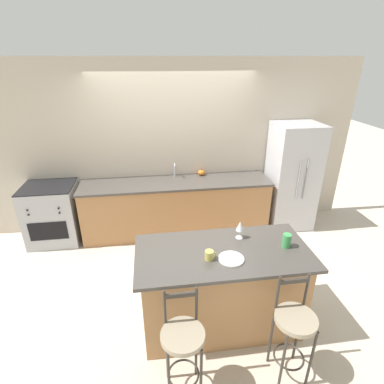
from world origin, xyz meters
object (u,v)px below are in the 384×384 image
at_px(tumbler_cup, 287,241).
at_px(wine_glass, 240,226).
at_px(bar_stool_near, 183,344).
at_px(refrigerator, 291,177).
at_px(bar_stool_far, 294,328).
at_px(coffee_mug, 209,255).
at_px(pumpkin_decoration, 201,173).
at_px(oven_range, 53,214).
at_px(dinner_plate, 231,259).

bearing_deg(tumbler_cup, wine_glass, 152.14).
bearing_deg(bar_stool_near, refrigerator, 51.37).
relative_size(bar_stool_far, coffee_mug, 8.97).
height_order(bar_stool_near, tumbler_cup, tumbler_cup).
height_order(bar_stool_near, bar_stool_far, same).
xyz_separation_m(bar_stool_far, coffee_mug, (-0.64, 0.54, 0.44)).
relative_size(bar_stool_near, pumpkin_decoration, 8.87).
xyz_separation_m(oven_range, coffee_mug, (2.05, -2.09, 0.53)).
distance_m(wine_glass, pumpkin_decoration, 2.00).
height_order(oven_range, pumpkin_decoration, pumpkin_decoration).
bearing_deg(tumbler_cup, oven_range, 145.03).
bearing_deg(oven_range, coffee_mug, -45.54).
relative_size(oven_range, tumbler_cup, 6.61).
bearing_deg(coffee_mug, refrigerator, 49.23).
xyz_separation_m(refrigerator, bar_stool_near, (-2.12, -2.65, -0.32)).
xyz_separation_m(refrigerator, bar_stool_far, (-1.15, -2.62, -0.32)).
height_order(refrigerator, coffee_mug, refrigerator).
relative_size(refrigerator, bar_stool_far, 1.70).
height_order(coffee_mug, tumbler_cup, tumbler_cup).
xyz_separation_m(bar_stool_near, coffee_mug, (0.32, 0.57, 0.44)).
bearing_deg(coffee_mug, bar_stool_near, -119.54).
bearing_deg(dinner_plate, oven_range, 136.76).
height_order(oven_range, bar_stool_near, bar_stool_near).
relative_size(refrigerator, coffee_mug, 15.29).
distance_m(refrigerator, dinner_plate, 2.65).
distance_m(oven_range, pumpkin_decoration, 2.43).
xyz_separation_m(refrigerator, coffee_mug, (-1.80, -2.08, 0.12)).
xyz_separation_m(dinner_plate, pumpkin_decoration, (0.12, 2.35, -0.02)).
xyz_separation_m(refrigerator, wine_glass, (-1.41, -1.76, 0.21)).
bearing_deg(pumpkin_decoration, oven_range, -174.62).
relative_size(wine_glass, coffee_mug, 1.70).
height_order(oven_range, tumbler_cup, tumbler_cup).
bearing_deg(dinner_plate, pumpkin_decoration, 87.18).
bearing_deg(tumbler_cup, bar_stool_near, -149.48).
relative_size(oven_range, bar_stool_near, 0.91).
height_order(bar_stool_near, coffee_mug, coffee_mug).
xyz_separation_m(dinner_plate, wine_glass, (0.18, 0.35, 0.13)).
height_order(oven_range, dinner_plate, dinner_plate).
distance_m(dinner_plate, tumbler_cup, 0.61).
distance_m(bar_stool_near, coffee_mug, 0.78).
bearing_deg(pumpkin_decoration, bar_stool_far, -83.49).
height_order(bar_stool_near, dinner_plate, bar_stool_near).
bearing_deg(pumpkin_decoration, bar_stool_near, -102.52).
bearing_deg(tumbler_cup, coffee_mug, -173.17).
bearing_deg(dinner_plate, bar_stool_near, -134.41).
xyz_separation_m(refrigerator, oven_range, (-3.85, 0.01, -0.41)).
distance_m(bar_stool_far, dinner_plate, 0.78).
bearing_deg(pumpkin_decoration, tumbler_cup, -77.75).
xyz_separation_m(refrigerator, dinner_plate, (-1.59, -2.11, 0.08)).
xyz_separation_m(wine_glass, coffee_mug, (-0.38, -0.32, -0.09)).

